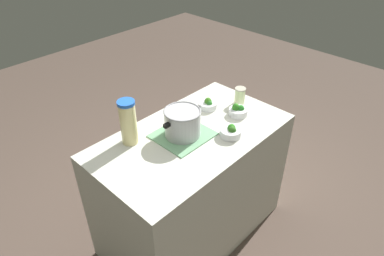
# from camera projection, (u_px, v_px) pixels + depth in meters

# --- Properties ---
(ground_plane) EXTENTS (8.00, 8.00, 0.00)m
(ground_plane) POSITION_uv_depth(u_px,v_px,m) (192.00, 228.00, 2.70)
(ground_plane) COLOR brown
(counter_slab) EXTENTS (1.29, 0.72, 0.91)m
(counter_slab) POSITION_uv_depth(u_px,v_px,m) (192.00, 187.00, 2.44)
(counter_slab) COLOR beige
(counter_slab) RESTS_ON ground_plane
(dish_cloth) EXTENTS (0.34, 0.31, 0.01)m
(dish_cloth) POSITION_uv_depth(u_px,v_px,m) (183.00, 135.00, 2.17)
(dish_cloth) COLOR #70A67A
(dish_cloth) RESTS_ON counter_slab
(cooking_pot) EXTENTS (0.30, 0.23, 0.18)m
(cooking_pot) POSITION_uv_depth(u_px,v_px,m) (183.00, 122.00, 2.11)
(cooking_pot) COLOR #B7B7BC
(cooking_pot) RESTS_ON dish_cloth
(lemonade_pitcher) EXTENTS (0.10, 0.10, 0.29)m
(lemonade_pitcher) POSITION_uv_depth(u_px,v_px,m) (128.00, 122.00, 2.03)
(lemonade_pitcher) COLOR #F1E197
(lemonade_pitcher) RESTS_ON counter_slab
(mason_jar) EXTENTS (0.08, 0.08, 0.12)m
(mason_jar) POSITION_uv_depth(u_px,v_px,m) (240.00, 96.00, 2.46)
(mason_jar) COLOR beige
(mason_jar) RESTS_ON counter_slab
(broccoli_bowl_front) EXTENTS (0.13, 0.13, 0.08)m
(broccoli_bowl_front) POSITION_uv_depth(u_px,v_px,m) (208.00, 104.00, 2.42)
(broccoli_bowl_front) COLOR silver
(broccoli_bowl_front) RESTS_ON counter_slab
(broccoli_bowl_center) EXTENTS (0.14, 0.14, 0.08)m
(broccoli_bowl_center) POSITION_uv_depth(u_px,v_px,m) (231.00, 132.00, 2.15)
(broccoli_bowl_center) COLOR silver
(broccoli_bowl_center) RESTS_ON counter_slab
(broccoli_bowl_back) EXTENTS (0.13, 0.13, 0.09)m
(broccoli_bowl_back) POSITION_uv_depth(u_px,v_px,m) (238.00, 111.00, 2.35)
(broccoli_bowl_back) COLOR silver
(broccoli_bowl_back) RESTS_ON counter_slab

